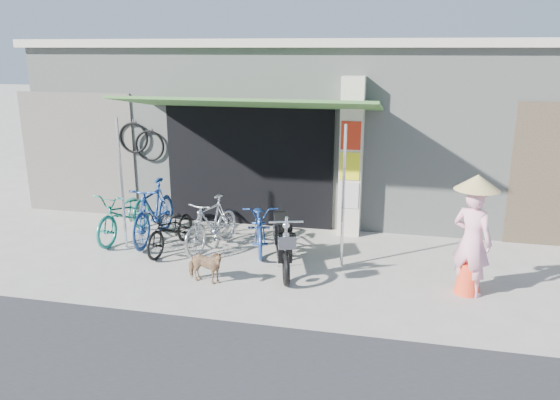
% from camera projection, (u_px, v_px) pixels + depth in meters
% --- Properties ---
extents(ground, '(80.00, 80.00, 0.00)m').
position_uv_depth(ground, '(278.00, 279.00, 8.55)').
color(ground, '#ACA69B').
rests_on(ground, ground).
extents(bicycle_shop, '(12.30, 5.30, 3.66)m').
position_uv_depth(bicycle_shop, '(326.00, 121.00, 12.84)').
color(bicycle_shop, gray).
rests_on(bicycle_shop, ground).
extents(shop_pillar, '(0.42, 0.44, 3.00)m').
position_uv_depth(shop_pillar, '(351.00, 158.00, 10.27)').
color(shop_pillar, beige).
rests_on(shop_pillar, ground).
extents(awning, '(4.60, 1.88, 2.72)m').
position_uv_depth(awning, '(249.00, 106.00, 9.59)').
color(awning, '#39682E').
rests_on(awning, ground).
extents(neighbour_left, '(2.60, 0.06, 2.60)m').
position_uv_depth(neighbour_left, '(78.00, 154.00, 11.69)').
color(neighbour_left, '#6B665B').
rests_on(neighbour_left, ground).
extents(bike_teal, '(0.74, 1.84, 0.95)m').
position_uv_depth(bike_teal, '(125.00, 214.00, 10.27)').
color(bike_teal, '#1B7C68').
rests_on(bike_teal, ground).
extents(bike_blue, '(0.61, 1.89, 1.12)m').
position_uv_depth(bike_blue, '(154.00, 212.00, 10.12)').
color(bike_blue, navy).
rests_on(bike_blue, ground).
extents(bike_black, '(0.70, 1.58, 0.81)m').
position_uv_depth(bike_black, '(171.00, 229.00, 9.66)').
color(bike_black, black).
rests_on(bike_black, ground).
extents(bike_silver, '(0.84, 1.66, 0.96)m').
position_uv_depth(bike_silver, '(212.00, 224.00, 9.69)').
color(bike_silver, '#B7B7BD').
rests_on(bike_silver, ground).
extents(bike_navy, '(1.05, 1.81, 0.90)m').
position_uv_depth(bike_navy, '(260.00, 225.00, 9.74)').
color(bike_navy, navy).
rests_on(bike_navy, ground).
extents(street_dog, '(0.68, 0.39, 0.55)m').
position_uv_depth(street_dog, '(205.00, 266.00, 8.34)').
color(street_dog, tan).
rests_on(street_dog, ground).
extents(moped, '(0.72, 1.77, 1.02)m').
position_uv_depth(moped, '(283.00, 241.00, 8.85)').
color(moped, black).
rests_on(moped, ground).
extents(nun, '(0.70, 0.64, 1.80)m').
position_uv_depth(nun, '(472.00, 236.00, 7.83)').
color(nun, '#F2A3BA').
rests_on(nun, ground).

